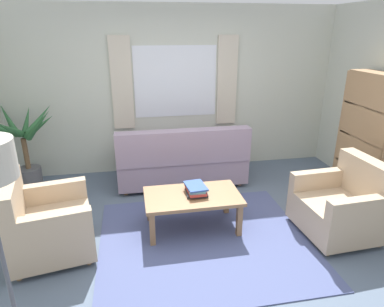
% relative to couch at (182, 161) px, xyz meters
% --- Properties ---
extents(ground_plane, '(6.24, 6.24, 0.00)m').
position_rel_couch_xyz_m(ground_plane, '(0.01, -1.54, -0.37)').
color(ground_plane, slate).
extents(wall_back, '(5.32, 0.12, 2.60)m').
position_rel_couch_xyz_m(wall_back, '(0.01, 0.72, 0.93)').
color(wall_back, beige).
rests_on(wall_back, ground_plane).
extents(window_with_curtains, '(1.98, 0.07, 1.40)m').
position_rel_couch_xyz_m(window_with_curtains, '(0.01, 0.64, 1.08)').
color(window_with_curtains, white).
extents(area_rug, '(2.30, 2.05, 0.01)m').
position_rel_couch_xyz_m(area_rug, '(0.01, -1.54, -0.36)').
color(area_rug, '#4C5684').
rests_on(area_rug, ground_plane).
extents(couch, '(1.90, 0.82, 0.92)m').
position_rel_couch_xyz_m(couch, '(0.00, 0.00, 0.00)').
color(couch, '#998499').
rests_on(couch, ground_plane).
extents(armchair_left, '(0.96, 0.98, 0.88)m').
position_rel_couch_xyz_m(armchair_left, '(-1.66, -1.44, -0.01)').
color(armchair_left, tan).
rests_on(armchair_left, ground_plane).
extents(armchair_right, '(0.86, 0.88, 0.88)m').
position_rel_couch_xyz_m(armchair_right, '(1.59, -1.65, -0.01)').
color(armchair_right, tan).
rests_on(armchair_right, ground_plane).
extents(coffee_table, '(1.10, 0.64, 0.44)m').
position_rel_couch_xyz_m(coffee_table, '(-0.07, -1.25, 0.01)').
color(coffee_table, olive).
rests_on(coffee_table, ground_plane).
extents(book_stack_on_table, '(0.26, 0.35, 0.10)m').
position_rel_couch_xyz_m(book_stack_on_table, '(-0.02, -1.22, 0.12)').
color(book_stack_on_table, '#2D2D33').
rests_on(book_stack_on_table, coffee_table).
extents(potted_plant, '(1.11, 1.21, 1.30)m').
position_rel_couch_xyz_m(potted_plant, '(-2.22, 0.17, 0.28)').
color(potted_plant, '#56565B').
rests_on(potted_plant, ground_plane).
extents(bookshelf, '(0.30, 0.94, 1.72)m').
position_rel_couch_xyz_m(bookshelf, '(2.36, -0.92, 0.42)').
color(bookshelf, '#A87F56').
rests_on(bookshelf, ground_plane).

